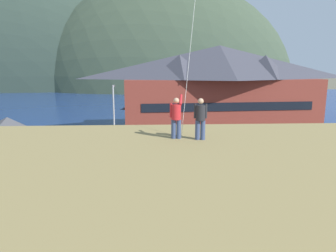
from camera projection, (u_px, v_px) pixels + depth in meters
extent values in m
plane|color=#66604C|center=(159.00, 196.00, 22.28)|extent=(600.00, 600.00, 0.00)
cube|color=slate|center=(158.00, 172.00, 27.17)|extent=(40.00, 20.00, 0.10)
cube|color=navy|center=(154.00, 102.00, 81.10)|extent=(360.00, 84.00, 0.03)
ellipsoid|color=#2D3D33|center=(3.00, 88.00, 131.07)|extent=(147.02, 48.87, 86.76)
ellipsoid|color=#2D3D33|center=(153.00, 87.00, 141.71)|extent=(83.96, 72.00, 54.44)
ellipsoid|color=#3D4C38|center=(166.00, 88.00, 132.28)|extent=(108.08, 62.41, 88.81)
cube|color=brown|center=(218.00, 105.00, 44.34)|extent=(27.29, 12.06, 7.58)
cube|color=black|center=(229.00, 107.00, 39.27)|extent=(22.58, 1.71, 1.10)
pyramid|color=#3D3D47|center=(219.00, 62.00, 43.18)|extent=(28.95, 13.19, 4.57)
pyramid|color=#3D3D47|center=(180.00, 67.00, 40.86)|extent=(5.98, 5.98, 3.20)
pyramid|color=#3D3D47|center=(265.00, 67.00, 42.28)|extent=(5.98, 5.98, 3.20)
cube|color=#756B5B|center=(11.00, 157.00, 26.56)|extent=(6.11, 6.10, 3.14)
pyramid|color=#47474C|center=(8.00, 128.00, 26.08)|extent=(6.61, 6.69, 1.90)
cube|color=#474C56|center=(145.00, 120.00, 45.09)|extent=(5.41, 4.96, 3.17)
pyramid|color=#47474C|center=(145.00, 104.00, 44.64)|extent=(5.86, 5.44, 1.49)
cube|color=black|center=(147.00, 125.00, 43.10)|extent=(1.10, 0.23, 2.22)
cube|color=#70604C|center=(160.00, 115.00, 56.70)|extent=(3.20, 12.51, 0.70)
cube|color=#23564C|center=(142.00, 115.00, 57.11)|extent=(2.62, 6.53, 0.90)
cube|color=#33665B|center=(142.00, 112.00, 57.01)|extent=(2.54, 6.34, 0.16)
cube|color=silver|center=(142.00, 109.00, 56.42)|extent=(1.60, 2.04, 1.10)
cube|color=silver|center=(179.00, 116.00, 55.56)|extent=(2.63, 6.48, 0.90)
cube|color=white|center=(179.00, 113.00, 55.46)|extent=(2.55, 6.28, 0.16)
cube|color=silver|center=(179.00, 110.00, 54.87)|extent=(1.59, 2.02, 1.10)
cube|color=black|center=(192.00, 158.00, 28.73)|extent=(4.34, 2.14, 0.80)
cube|color=black|center=(193.00, 150.00, 28.58)|extent=(2.23, 1.77, 0.70)
cube|color=black|center=(193.00, 151.00, 28.59)|extent=(2.27, 1.80, 0.32)
cylinder|color=black|center=(177.00, 159.00, 29.75)|extent=(0.66, 0.27, 0.64)
cylinder|color=black|center=(177.00, 165.00, 27.95)|extent=(0.66, 0.27, 0.64)
cylinder|color=black|center=(205.00, 159.00, 29.66)|extent=(0.66, 0.27, 0.64)
cylinder|color=black|center=(207.00, 165.00, 27.86)|extent=(0.66, 0.27, 0.64)
cube|color=#9EA3A8|center=(81.00, 157.00, 29.10)|extent=(4.34, 2.16, 0.80)
cube|color=gray|center=(79.00, 149.00, 28.96)|extent=(2.23, 1.78, 0.70)
cube|color=black|center=(80.00, 150.00, 28.97)|extent=(2.28, 1.81, 0.32)
cylinder|color=black|center=(93.00, 164.00, 28.22)|extent=(0.66, 0.28, 0.64)
cylinder|color=black|center=(98.00, 158.00, 30.02)|extent=(0.66, 0.28, 0.64)
cylinder|color=black|center=(64.00, 164.00, 28.33)|extent=(0.66, 0.28, 0.64)
cylinder|color=black|center=(71.00, 158.00, 30.13)|extent=(0.66, 0.28, 0.64)
cube|color=#236633|center=(130.00, 186.00, 21.94)|extent=(4.36, 2.20, 0.80)
cube|color=#1E562B|center=(128.00, 176.00, 21.81)|extent=(2.25, 1.80, 0.70)
cube|color=black|center=(128.00, 177.00, 21.81)|extent=(2.29, 1.83, 0.32)
cylinder|color=black|center=(148.00, 197.00, 21.06)|extent=(0.66, 0.28, 0.64)
cylinder|color=black|center=(151.00, 187.00, 22.86)|extent=(0.66, 0.28, 0.64)
cylinder|color=black|center=(109.00, 196.00, 21.19)|extent=(0.66, 0.28, 0.64)
cylinder|color=black|center=(114.00, 186.00, 22.99)|extent=(0.66, 0.28, 0.64)
cube|color=slate|center=(61.00, 180.00, 23.24)|extent=(4.33, 2.12, 0.80)
cube|color=#5B5B5F|center=(62.00, 170.00, 23.09)|extent=(2.22, 1.76, 0.70)
cube|color=black|center=(62.00, 171.00, 23.10)|extent=(2.26, 1.79, 0.32)
cylinder|color=black|center=(48.00, 180.00, 24.26)|extent=(0.66, 0.27, 0.64)
cylinder|color=black|center=(38.00, 189.00, 22.45)|extent=(0.66, 0.27, 0.64)
cylinder|color=black|center=(82.00, 180.00, 24.18)|extent=(0.66, 0.27, 0.64)
cylinder|color=black|center=(75.00, 189.00, 22.38)|extent=(0.66, 0.27, 0.64)
cube|color=slate|center=(233.00, 184.00, 22.27)|extent=(4.29, 2.01, 0.80)
cube|color=#5B5B5F|center=(231.00, 175.00, 22.13)|extent=(2.18, 1.71, 0.70)
cube|color=black|center=(231.00, 175.00, 22.14)|extent=(2.22, 1.74, 0.32)
cylinder|color=black|center=(255.00, 195.00, 21.44)|extent=(0.65, 0.25, 0.64)
cylinder|color=black|center=(248.00, 185.00, 23.25)|extent=(0.65, 0.25, 0.64)
cylinder|color=black|center=(216.00, 195.00, 21.45)|extent=(0.65, 0.25, 0.64)
cylinder|color=black|center=(212.00, 185.00, 23.25)|extent=(0.65, 0.25, 0.64)
cube|color=silver|center=(313.00, 156.00, 29.39)|extent=(4.29, 2.03, 0.80)
cube|color=beige|center=(312.00, 148.00, 29.24)|extent=(2.19, 1.71, 0.70)
cube|color=black|center=(312.00, 149.00, 29.25)|extent=(2.23, 1.75, 0.32)
cylinder|color=black|center=(332.00, 163.00, 28.55)|extent=(0.65, 0.26, 0.64)
cylinder|color=black|center=(322.00, 157.00, 30.36)|extent=(0.65, 0.26, 0.64)
cylinder|color=black|center=(303.00, 163.00, 28.57)|extent=(0.65, 0.26, 0.64)
cylinder|color=black|center=(295.00, 157.00, 30.37)|extent=(0.65, 0.26, 0.64)
cylinder|color=black|center=(329.00, 177.00, 24.84)|extent=(0.65, 0.25, 0.64)
cylinder|color=#ADADB2|center=(114.00, 121.00, 31.65)|extent=(0.16, 0.16, 7.30)
cube|color=#4C4C51|center=(113.00, 86.00, 31.31)|extent=(0.24, 0.70, 0.20)
cylinder|color=#384770|center=(174.00, 129.00, 13.02)|extent=(0.20, 0.20, 0.82)
cylinder|color=#384770|center=(179.00, 129.00, 13.00)|extent=(0.20, 0.20, 0.82)
cylinder|color=red|center=(176.00, 112.00, 12.87)|extent=(0.40, 0.40, 0.64)
sphere|color=tan|center=(176.00, 101.00, 12.78)|extent=(0.24, 0.24, 0.24)
cylinder|color=red|center=(181.00, 100.00, 12.93)|extent=(0.19, 0.56, 0.43)
cylinder|color=red|center=(171.00, 110.00, 12.88)|extent=(0.11, 0.11, 0.60)
cylinder|color=#384770|center=(198.00, 130.00, 12.81)|extent=(0.20, 0.20, 0.82)
cylinder|color=#384770|center=(203.00, 130.00, 12.81)|extent=(0.20, 0.20, 0.82)
cylinder|color=#232328|center=(201.00, 113.00, 12.67)|extent=(0.40, 0.40, 0.64)
sphere|color=tan|center=(201.00, 101.00, 12.58)|extent=(0.24, 0.24, 0.24)
cylinder|color=#232328|center=(195.00, 111.00, 12.66)|extent=(0.11, 0.11, 0.60)
cylinder|color=#232328|center=(206.00, 111.00, 12.65)|extent=(0.11, 0.11, 0.60)
cylinder|color=silver|center=(195.00, 5.00, 14.71)|extent=(1.66, 5.02, 11.83)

